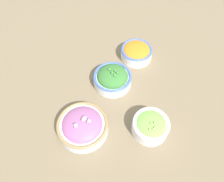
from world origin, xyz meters
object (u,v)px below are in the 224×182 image
Objects in this scene: bowl_red_onion at (83,126)px; bowl_broccoli at (112,78)px; bowl_lettuce at (151,126)px; bowl_carrots at (136,52)px.

bowl_broccoli is at bearing 145.40° from bowl_red_onion.
bowl_red_onion is at bearing -98.19° from bowl_lettuce.
bowl_red_onion is at bearing -38.70° from bowl_carrots.
bowl_broccoli is 1.12× the size of bowl_carrots.
bowl_lettuce is at bearing 24.24° from bowl_broccoli.
bowl_carrots is (-0.37, 0.02, -0.00)m from bowl_lettuce.
bowl_red_onion is 1.38× the size of bowl_lettuce.
bowl_lettuce is (0.04, 0.24, 0.00)m from bowl_red_onion.
bowl_broccoli is at bearing -155.76° from bowl_lettuce.
bowl_lettuce reaches higher than bowl_carrots.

